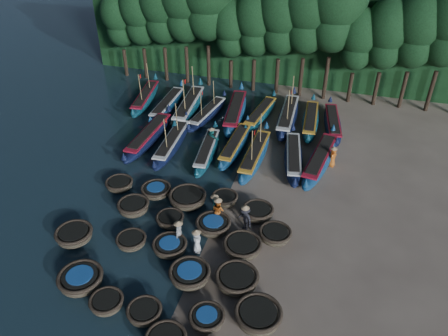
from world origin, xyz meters
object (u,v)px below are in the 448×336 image
(coracle_7, at_px, (144,312))
(coracle_12, at_px, (170,246))
(long_boat_17, at_px, (333,123))
(fisherman_5, at_px, (212,137))
(coracle_13, at_px, (190,274))
(fisherman_0, at_px, (197,241))
(long_boat_6, at_px, (255,155))
(long_boat_5, at_px, (235,145))
(coracle_22, at_px, (188,198))
(coracle_23, at_px, (225,199))
(fisherman_6, at_px, (333,156))
(long_boat_8, at_px, (320,159))
(long_boat_9, at_px, (145,98))
(coracle_21, at_px, (156,190))
(coracle_20, at_px, (119,184))
(long_boat_2, at_px, (149,136))
(coracle_11, at_px, (131,241))
(fisherman_4, at_px, (179,232))
(coracle_9, at_px, (258,315))
(fisherman_3, at_px, (245,218))
(long_boat_14, at_px, (261,114))
(long_boat_15, at_px, (288,116))
(coracle_15, at_px, (133,207))
(coracle_10, at_px, (74,235))
(long_boat_16, at_px, (311,120))
(coracle_8, at_px, (207,318))
(coracle_17, at_px, (213,225))
(long_boat_13, at_px, (235,112))
(coracle_14, at_px, (237,279))
(long_boat_11, at_px, (189,106))
(fisherman_2, at_px, (218,210))
(coracle_18, at_px, (242,246))
(fisherman_1, at_px, (215,204))
(long_boat_4, at_px, (207,151))
(long_boat_7, at_px, (293,157))
(long_boat_3, at_px, (172,143))
(coracle_6, at_px, (107,302))
(coracle_16, at_px, (170,219))
(coracle_19, at_px, (275,234))
(long_boat_10, at_px, (167,105))

(coracle_7, height_order, coracle_12, coracle_7)
(long_boat_17, height_order, fisherman_5, fisherman_5)
(coracle_13, distance_m, fisherman_0, 2.16)
(long_boat_6, bearing_deg, long_boat_5, 150.58)
(coracle_22, relative_size, fisherman_5, 1.65)
(coracle_23, bearing_deg, coracle_13, -89.91)
(coracle_23, bearing_deg, long_boat_6, 82.26)
(coracle_22, relative_size, fisherman_6, 1.65)
(long_boat_8, distance_m, long_boat_9, 17.87)
(fisherman_5, bearing_deg, coracle_21, 114.14)
(coracle_20, height_order, long_boat_2, long_boat_2)
(coracle_11, xyz_separation_m, fisherman_4, (2.58, 1.00, 0.47))
(coracle_9, height_order, fisherman_3, fisherman_3)
(coracle_22, relative_size, long_boat_2, 0.34)
(long_boat_14, distance_m, long_boat_15, 2.38)
(long_boat_2, bearing_deg, long_boat_8, 2.72)
(fisherman_6, bearing_deg, coracle_15, 141.39)
(coracle_10, bearing_deg, long_boat_8, 42.75)
(long_boat_8, bearing_deg, fisherman_6, 24.21)
(long_boat_16, distance_m, fisherman_6, 6.16)
(coracle_7, distance_m, coracle_11, 5.18)
(long_boat_6, bearing_deg, coracle_7, -96.56)
(coracle_8, xyz_separation_m, coracle_17, (-1.65, 6.35, 0.06))
(long_boat_13, bearing_deg, fisherman_6, -38.41)
(coracle_14, relative_size, long_boat_11, 0.28)
(coracle_20, bearing_deg, long_boat_9, 106.96)
(fisherman_3, bearing_deg, long_boat_11, 159.56)
(coracle_8, xyz_separation_m, fisherman_2, (-1.62, 7.30, 0.50))
(coracle_18, relative_size, fisherman_1, 1.37)
(long_boat_5, bearing_deg, coracle_10, -115.77)
(long_boat_9, relative_size, fisherman_2, 4.31)
(coracle_13, xyz_separation_m, long_boat_17, (5.93, 18.95, 0.08))
(coracle_14, distance_m, long_boat_8, 12.96)
(coracle_12, distance_m, long_boat_5, 11.64)
(long_boat_13, bearing_deg, coracle_22, -96.51)
(long_boat_4, height_order, long_boat_7, long_boat_7)
(long_boat_3, bearing_deg, fisherman_4, -69.07)
(coracle_9, bearing_deg, long_boat_4, 117.29)
(coracle_6, xyz_separation_m, fisherman_2, (3.43, 7.79, 0.52))
(coracle_16, relative_size, coracle_18, 0.85)
(coracle_14, distance_m, long_boat_15, 18.72)
(coracle_6, xyz_separation_m, long_boat_4, (0.46, 14.67, 0.12))
(coracle_16, relative_size, fisherman_4, 1.18)
(long_boat_8, bearing_deg, coracle_15, -132.92)
(coracle_19, distance_m, long_boat_3, 12.43)
(long_boat_3, height_order, long_boat_9, long_boat_9)
(coracle_22, relative_size, fisherman_0, 1.67)
(coracle_7, height_order, long_boat_17, long_boat_17)
(long_boat_10, height_order, fisherman_5, fisherman_5)
(fisherman_1, bearing_deg, coracle_22, 34.28)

